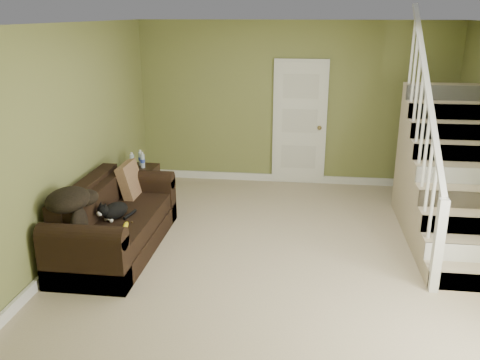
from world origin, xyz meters
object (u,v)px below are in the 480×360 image
(cat, at_px, (114,211))
(banana, at_px, (126,226))
(sofa, at_px, (113,225))
(side_table, at_px, (140,185))

(cat, bearing_deg, banana, -22.19)
(sofa, bearing_deg, cat, -58.98)
(side_table, bearing_deg, banana, -76.37)
(sofa, height_order, cat, sofa)
(side_table, relative_size, banana, 4.28)
(sofa, distance_m, side_table, 1.50)
(side_table, xyz_separation_m, banana, (0.45, -1.85, 0.18))
(sofa, bearing_deg, side_table, 96.09)
(sofa, xyz_separation_m, banana, (0.29, -0.36, 0.16))
(sofa, bearing_deg, banana, -50.99)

